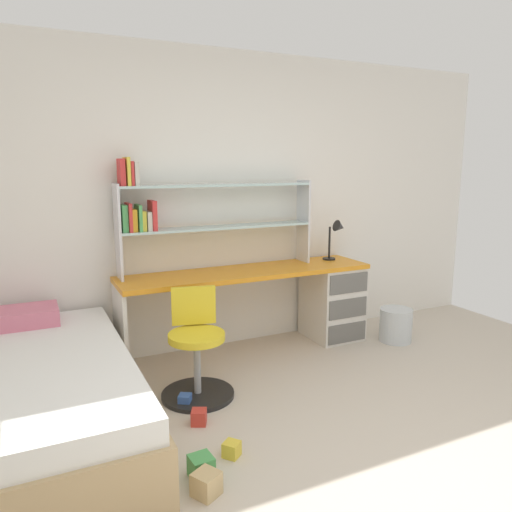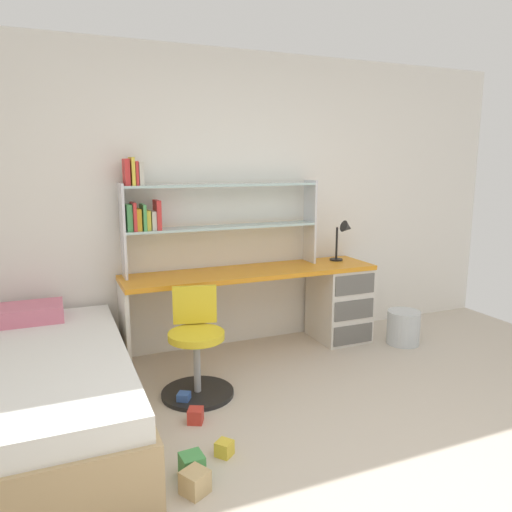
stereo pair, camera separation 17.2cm
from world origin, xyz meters
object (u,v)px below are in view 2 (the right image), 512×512
object	(u,v)px
toy_block_red_4	(196,416)
toy_block_blue_0	(184,398)
toy_block_natural_1	(195,482)
toy_block_yellow_2	(224,448)
waste_bin	(403,327)
desk	(313,298)
bed_platform	(27,397)
bookshelf_hutch	(196,209)
desk_lamp	(345,234)
swivel_chair	(197,354)
toy_block_green_3	(192,465)

from	to	relation	value
toy_block_red_4	toy_block_blue_0	bearing A→B (deg)	91.72
toy_block_natural_1	toy_block_yellow_2	distance (m)	0.35
toy_block_natural_1	waste_bin	bearing A→B (deg)	28.62
desk	toy_block_red_4	xyz separation A→B (m)	(-1.40, -0.98, -0.38)
toy_block_yellow_2	bed_platform	bearing A→B (deg)	147.34
toy_block_red_4	bookshelf_hutch	bearing A→B (deg)	72.75
toy_block_yellow_2	desk_lamp	bearing A→B (deg)	40.28
bed_platform	toy_block_red_4	distance (m)	1.03
bed_platform	waste_bin	distance (m)	3.16
swivel_chair	toy_block_yellow_2	distance (m)	0.85
toy_block_green_3	toy_block_natural_1	bearing A→B (deg)	-99.54
bed_platform	toy_block_natural_1	distance (m)	1.22
desk_lamp	toy_block_blue_0	xyz separation A→B (m)	(-1.76, -0.76, -0.95)
desk_lamp	toy_block_red_4	distance (m)	2.24
toy_block_red_4	desk_lamp	bearing A→B (deg)	30.37
toy_block_green_3	toy_block_red_4	size ratio (longest dim) A/B	1.26
toy_block_blue_0	toy_block_red_4	size ratio (longest dim) A/B	0.87
toy_block_blue_0	bookshelf_hutch	bearing A→B (deg)	67.34
toy_block_natural_1	toy_block_red_4	distance (m)	0.69
desk	waste_bin	size ratio (longest dim) A/B	7.18
toy_block_red_4	bed_platform	bearing A→B (deg)	165.88
desk_lamp	toy_block_natural_1	xyz separation A→B (m)	(-1.95, -1.69, -0.93)
toy_block_yellow_2	desk	bearing A→B (deg)	45.86
toy_block_natural_1	toy_block_green_3	distance (m)	0.15
waste_bin	toy_block_green_3	xyz separation A→B (m)	(-2.33, -1.14, -0.10)
desk_lamp	bookshelf_hutch	bearing A→B (deg)	176.26
waste_bin	toy_block_yellow_2	distance (m)	2.35
waste_bin	toy_block_yellow_2	world-z (taller)	waste_bin
waste_bin	desk_lamp	bearing A→B (deg)	134.61
toy_block_blue_0	toy_block_yellow_2	world-z (taller)	toy_block_yellow_2
desk	bookshelf_hutch	distance (m)	1.36
desk	bookshelf_hutch	size ratio (longest dim) A/B	1.30
waste_bin	toy_block_blue_0	bearing A→B (deg)	-170.82
bookshelf_hutch	toy_block_green_3	distance (m)	2.10
desk	bed_platform	distance (m)	2.50
bookshelf_hutch	desk_lamp	size ratio (longest dim) A/B	4.45
toy_block_blue_0	swivel_chair	bearing A→B (deg)	42.95
bed_platform	toy_block_yellow_2	size ratio (longest dim) A/B	23.10
swivel_chair	toy_block_red_4	xyz separation A→B (m)	(-0.13, -0.39, -0.25)
desk_lamp	waste_bin	world-z (taller)	desk_lamp
desk_lamp	toy_block_yellow_2	bearing A→B (deg)	-139.72
toy_block_green_3	swivel_chair	bearing A→B (deg)	72.20
toy_block_yellow_2	toy_block_green_3	distance (m)	0.24
toy_block_blue_0	toy_block_natural_1	bearing A→B (deg)	-101.14
waste_bin	toy_block_natural_1	bearing A→B (deg)	-151.38
bookshelf_hutch	toy_block_red_4	distance (m)	1.69
toy_block_blue_0	toy_block_red_4	world-z (taller)	toy_block_red_4
desk	toy_block_natural_1	world-z (taller)	desk
waste_bin	toy_block_green_3	bearing A→B (deg)	-153.96
waste_bin	bookshelf_hutch	bearing A→B (deg)	164.52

